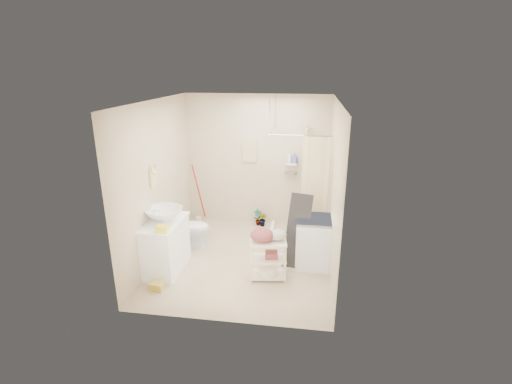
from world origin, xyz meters
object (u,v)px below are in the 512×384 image
washing_machine (314,241)px  laundry_rack (268,256)px  toilet (190,227)px  vanity (166,246)px

washing_machine → laundry_rack: 0.85m
toilet → washing_machine: (2.18, -0.36, 0.05)m
vanity → toilet: bearing=83.0°
toilet → laundry_rack: laundry_rack is taller
vanity → washing_machine: (2.30, 0.49, -0.01)m
toilet → washing_machine: washing_machine is taller
laundry_rack → vanity: bearing=171.3°
toilet → laundry_rack: 1.74m
vanity → laundry_rack: (1.62, -0.02, -0.04)m
vanity → toilet: 0.86m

